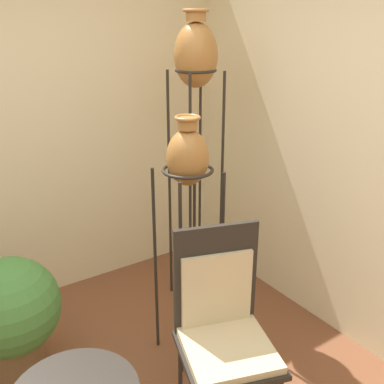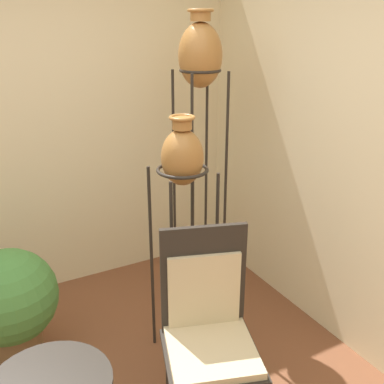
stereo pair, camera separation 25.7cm
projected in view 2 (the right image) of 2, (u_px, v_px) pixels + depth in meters
name	position (u px, v px, depth m)	size (l,w,h in m)	color
wall_back	(5.00, 128.00, 3.20)	(7.53, 0.06, 2.70)	beige
vase_stand_tall	(200.00, 65.00, 2.98)	(0.30, 0.30, 2.14)	#28231E
vase_stand_medium	(182.00, 167.00, 2.56)	(0.32, 0.32, 1.58)	#28231E
chair	(208.00, 323.00, 2.34)	(0.61, 0.61, 1.10)	#28231E
potted_plant	(10.00, 302.00, 2.77)	(0.59, 0.59, 0.78)	brown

